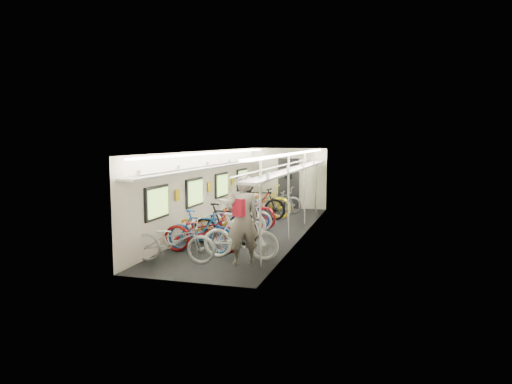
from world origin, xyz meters
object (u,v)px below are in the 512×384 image
Objects in this scene: bicycle_1 at (201,231)px; backpack at (239,208)px; passenger_near at (243,220)px; bicycle_0 at (174,241)px; passenger_mid at (246,215)px.

backpack is at bearing -125.68° from bicycle_1.
bicycle_1 is 0.88× the size of passenger_near.
passenger_mid is (1.04, 2.07, 0.30)m from bicycle_0.
passenger_near reaches higher than bicycle_0.
bicycle_0 is at bearing 167.97° from bicycle_1.
bicycle_0 is 1.09× the size of bicycle_1.
passenger_near is at bearing -120.58° from bicycle_1.
bicycle_1 is at bearing 169.53° from backpack.
bicycle_1 reaches higher than bicycle_0.
bicycle_1 is 4.57× the size of backpack.
passenger_mid reaches higher than bicycle_1.
backpack is (1.47, 0.15, 0.78)m from bicycle_0.
passenger_mid is (-0.47, 1.79, -0.19)m from passenger_near.
bicycle_0 is 0.96× the size of passenger_near.
bicycle_0 is 2.34m from passenger_mid.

